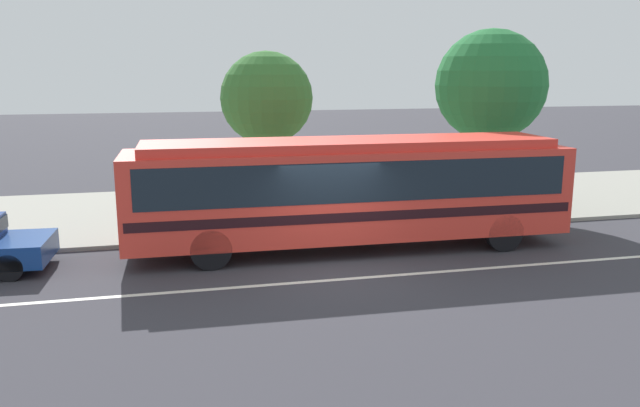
{
  "coord_description": "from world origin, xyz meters",
  "views": [
    {
      "loc": [
        -3.73,
        -14.3,
        4.74
      ],
      "look_at": [
        0.01,
        1.57,
        1.3
      ],
      "focal_mm": 35.78,
      "sensor_mm": 36.0,
      "label": 1
    }
  ],
  "objects_px": {
    "pedestrian_waiting_near_sign": "(494,182)",
    "pedestrian_standing_by_tree": "(349,192)",
    "pedestrian_walking_along_curb": "(317,186)",
    "street_tree_mid_block": "(491,86)",
    "transit_bus": "(350,186)",
    "street_tree_near_stop": "(267,99)"
  },
  "relations": [
    {
      "from": "transit_bus",
      "to": "pedestrian_standing_by_tree",
      "type": "height_order",
      "value": "transit_bus"
    },
    {
      "from": "pedestrian_standing_by_tree",
      "to": "street_tree_mid_block",
      "type": "xyz_separation_m",
      "value": [
        5.22,
        1.32,
        3.13
      ]
    },
    {
      "from": "pedestrian_waiting_near_sign",
      "to": "pedestrian_walking_along_curb",
      "type": "bearing_deg",
      "value": 172.82
    },
    {
      "from": "street_tree_near_stop",
      "to": "street_tree_mid_block",
      "type": "xyz_separation_m",
      "value": [
        7.34,
        -0.97,
        0.4
      ]
    },
    {
      "from": "pedestrian_standing_by_tree",
      "to": "street_tree_near_stop",
      "type": "relative_size",
      "value": 0.32
    },
    {
      "from": "pedestrian_walking_along_curb",
      "to": "street_tree_near_stop",
      "type": "bearing_deg",
      "value": 143.58
    },
    {
      "from": "pedestrian_waiting_near_sign",
      "to": "pedestrian_standing_by_tree",
      "type": "distance_m",
      "value": 5.13
    },
    {
      "from": "pedestrian_standing_by_tree",
      "to": "pedestrian_waiting_near_sign",
      "type": "bearing_deg",
      "value": 5.86
    },
    {
      "from": "transit_bus",
      "to": "street_tree_mid_block",
      "type": "distance_m",
      "value": 7.29
    },
    {
      "from": "street_tree_mid_block",
      "to": "transit_bus",
      "type": "bearing_deg",
      "value": -148.29
    },
    {
      "from": "pedestrian_walking_along_curb",
      "to": "street_tree_mid_block",
      "type": "height_order",
      "value": "street_tree_mid_block"
    },
    {
      "from": "pedestrian_walking_along_curb",
      "to": "street_tree_mid_block",
      "type": "relative_size",
      "value": 0.28
    },
    {
      "from": "transit_bus",
      "to": "pedestrian_standing_by_tree",
      "type": "bearing_deg",
      "value": 74.99
    },
    {
      "from": "pedestrian_standing_by_tree",
      "to": "street_tree_near_stop",
      "type": "distance_m",
      "value": 4.15
    },
    {
      "from": "pedestrian_waiting_near_sign",
      "to": "pedestrian_walking_along_curb",
      "type": "xyz_separation_m",
      "value": [
        -5.82,
        0.73,
        -0.01
      ]
    },
    {
      "from": "pedestrian_walking_along_curb",
      "to": "street_tree_mid_block",
      "type": "distance_m",
      "value": 6.7
    },
    {
      "from": "transit_bus",
      "to": "pedestrian_walking_along_curb",
      "type": "distance_m",
      "value": 3.59
    },
    {
      "from": "pedestrian_waiting_near_sign",
      "to": "pedestrian_standing_by_tree",
      "type": "bearing_deg",
      "value": -174.14
    },
    {
      "from": "pedestrian_walking_along_curb",
      "to": "pedestrian_standing_by_tree",
      "type": "height_order",
      "value": "pedestrian_walking_along_curb"
    },
    {
      "from": "street_tree_mid_block",
      "to": "pedestrian_waiting_near_sign",
      "type": "bearing_deg",
      "value": -97.76
    },
    {
      "from": "transit_bus",
      "to": "pedestrian_standing_by_tree",
      "type": "relative_size",
      "value": 7.07
    },
    {
      "from": "pedestrian_waiting_near_sign",
      "to": "pedestrian_standing_by_tree",
      "type": "xyz_separation_m",
      "value": [
        -5.11,
        -0.52,
        -0.03
      ]
    }
  ]
}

